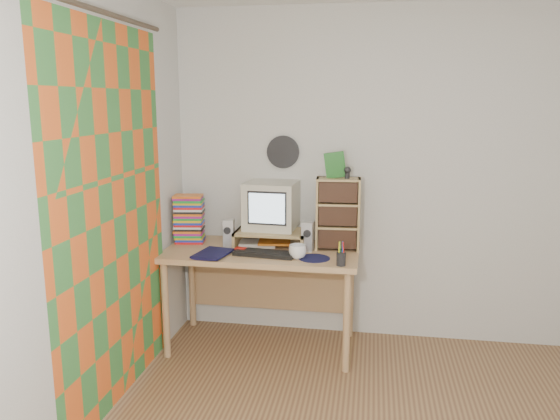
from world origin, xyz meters
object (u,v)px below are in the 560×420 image
(desk, at_px, (263,265))
(cd_rack, at_px, (338,214))
(crt_monitor, at_px, (270,206))
(dvd_stack, at_px, (189,223))
(diary, at_px, (200,250))
(mug, at_px, (298,252))
(keyboard, at_px, (265,253))

(desk, height_order, cd_rack, cd_rack)
(crt_monitor, bearing_deg, dvd_stack, -173.11)
(desk, relative_size, cd_rack, 2.68)
(cd_rack, relative_size, diary, 2.02)
(mug, bearing_deg, dvd_stack, 161.43)
(diary, bearing_deg, keyboard, 15.34)
(crt_monitor, bearing_deg, keyboard, -83.66)
(crt_monitor, relative_size, cd_rack, 0.71)
(cd_rack, bearing_deg, desk, -177.49)
(dvd_stack, bearing_deg, crt_monitor, -5.75)
(keyboard, bearing_deg, crt_monitor, 99.05)
(cd_rack, bearing_deg, mug, -133.88)
(dvd_stack, distance_m, cd_rack, 1.13)
(keyboard, height_order, dvd_stack, dvd_stack)
(desk, bearing_deg, dvd_stack, 174.64)
(desk, bearing_deg, mug, -39.60)
(keyboard, distance_m, cd_rack, 0.61)
(desk, xyz_separation_m, keyboard, (0.05, -0.21, 0.15))
(desk, xyz_separation_m, dvd_stack, (-0.59, 0.05, 0.28))
(crt_monitor, xyz_separation_m, cd_rack, (0.50, -0.03, -0.03))
(dvd_stack, xyz_separation_m, cd_rack, (1.13, -0.00, 0.11))
(dvd_stack, bearing_deg, cd_rack, -8.74)
(cd_rack, bearing_deg, dvd_stack, 176.77)
(cd_rack, height_order, mug, cd_rack)
(crt_monitor, relative_size, keyboard, 0.85)
(diary, bearing_deg, desk, 41.39)
(mug, bearing_deg, desk, 140.40)
(crt_monitor, xyz_separation_m, keyboard, (0.01, -0.29, -0.28))
(desk, xyz_separation_m, crt_monitor, (0.04, 0.09, 0.43))
(cd_rack, bearing_deg, keyboard, -155.18)
(dvd_stack, xyz_separation_m, mug, (0.87, -0.29, -0.10))
(desk, distance_m, dvd_stack, 0.65)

